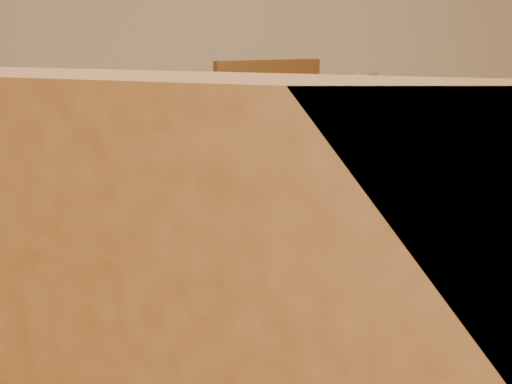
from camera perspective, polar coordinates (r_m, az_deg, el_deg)
dining_table at (r=0.97m, az=-5.80°, el=-4.18°), size 0.90×1.40×0.75m
chair_far at (r=2.11m, az=-0.50°, el=1.73°), size 0.55×0.55×0.89m
salad_plate at (r=0.60m, az=1.12°, el=-3.36°), size 0.29×0.29×0.08m
bread_plate at (r=1.08m, az=-5.96°, el=5.13°), size 0.16×0.16×0.08m
tomato_bowl at (r=0.93m, az=5.99°, el=2.89°), size 0.15×0.15×0.05m
drinking_glass at (r=1.29m, az=10.01°, el=8.05°), size 0.08×0.08×0.15m
napkin_holder at (r=1.06m, az=-21.09°, el=5.61°), size 0.09×0.06×0.12m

